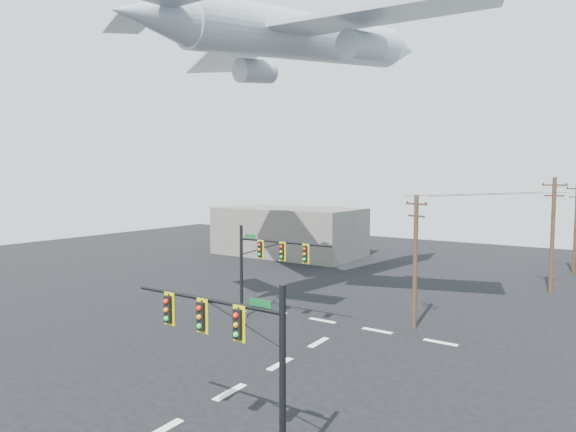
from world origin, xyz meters
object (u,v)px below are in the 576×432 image
Objects in this scene: signal_mast_near at (240,360)px; airliner at (306,38)px; utility_pole_c at (576,226)px; utility_pole_b at (553,233)px; signal_mast_far at (262,268)px; utility_pole_a at (415,259)px.

signal_mast_near is 26.40m from airliner.
utility_pole_b is at bearing -99.65° from utility_pole_c.
signal_mast_far is at bearing -171.69° from airliner.
utility_pole_b reaches higher than signal_mast_near.
utility_pole_b is (15.37, 20.00, 1.43)m from signal_mast_far.
utility_pole_a is 0.28× the size of airliner.
utility_pole_b is at bearing -35.48° from airliner.
signal_mast_far is 25.27m from utility_pole_b.
utility_pole_a is 27.77m from utility_pole_c.
utility_pole_a is at bearing 25.74° from signal_mast_far.
signal_mast_far is 35.20m from utility_pole_c.
utility_pole_b is at bearing 79.45° from signal_mast_near.
utility_pole_c reaches higher than utility_pole_a.
airliner is at bearing 115.57° from signal_mast_near.
utility_pole_c is (1.13, 11.07, -0.25)m from utility_pole_b.
signal_mast_near is at bearing -103.21° from utility_pole_c.
utility_pole_a is at bearing -85.58° from airliner.
utility_pole_c is (16.50, 31.07, 1.17)m from signal_mast_far.
airliner is at bearing 87.96° from signal_mast_far.
airliner is (-8.95, 18.71, 16.33)m from signal_mast_near.
signal_mast_far is at bearing -110.68° from utility_pole_b.
signal_mast_near is 0.93× the size of signal_mast_far.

